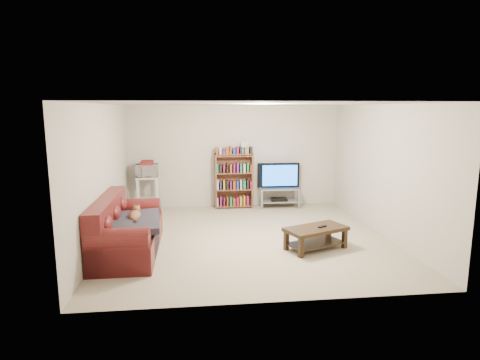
{
  "coord_description": "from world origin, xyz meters",
  "views": [
    {
      "loc": [
        -0.93,
        -6.96,
        2.31
      ],
      "look_at": [
        -0.1,
        0.4,
        1.0
      ],
      "focal_mm": 30.0,
      "sensor_mm": 36.0,
      "label": 1
    }
  ],
  "objects": [
    {
      "name": "wall_left",
      "position": [
        -2.5,
        0.0,
        1.2
      ],
      "size": [
        0.0,
        5.0,
        5.0
      ],
      "primitive_type": "plane",
      "rotation": [
        1.57,
        0.0,
        1.57
      ],
      "color": "beige",
      "rests_on": "ground"
    },
    {
      "name": "bookshelf",
      "position": [
        -0.03,
        2.3,
        0.67
      ],
      "size": [
        0.9,
        0.28,
        1.29
      ],
      "rotation": [
        0.0,
        0.0,
        -0.0
      ],
      "color": "brown",
      "rests_on": "floor"
    },
    {
      "name": "dvd_player",
      "position": [
        1.04,
        2.21,
        0.19
      ],
      "size": [
        0.38,
        0.27,
        0.06
      ],
      "primitive_type": "cube",
      "rotation": [
        0.0,
        0.0,
        -0.01
      ],
      "color": "black",
      "rests_on": "tv_stand"
    },
    {
      "name": "wall_right",
      "position": [
        2.5,
        0.0,
        1.2
      ],
      "size": [
        0.0,
        5.0,
        5.0
      ],
      "primitive_type": "plane",
      "rotation": [
        1.57,
        0.0,
        -1.57
      ],
      "color": "beige",
      "rests_on": "ground"
    },
    {
      "name": "coffee_table",
      "position": [
        1.05,
        -0.72,
        0.26
      ],
      "size": [
        1.15,
        0.87,
        0.38
      ],
      "rotation": [
        0.0,
        0.0,
        0.39
      ],
      "color": "black",
      "rests_on": "floor"
    },
    {
      "name": "game_boxes",
      "position": [
        -2.02,
        2.17,
        1.11
      ],
      "size": [
        0.31,
        0.28,
        0.05
      ],
      "primitive_type": "cube",
      "rotation": [
        0.0,
        0.0,
        0.07
      ],
      "color": "maroon",
      "rests_on": "microwave"
    },
    {
      "name": "wall_back",
      "position": [
        0.0,
        2.5,
        1.2
      ],
      "size": [
        5.0,
        0.0,
        5.0
      ],
      "primitive_type": "plane",
      "rotation": [
        1.57,
        0.0,
        0.0
      ],
      "color": "beige",
      "rests_on": "ground"
    },
    {
      "name": "microwave",
      "position": [
        -2.02,
        2.17,
        0.94
      ],
      "size": [
        0.52,
        0.37,
        0.27
      ],
      "primitive_type": "imported",
      "rotation": [
        0.0,
        0.0,
        0.07
      ],
      "color": "silver",
      "rests_on": "microwave_stand"
    },
    {
      "name": "blanket",
      "position": [
        -1.93,
        -0.65,
        0.54
      ],
      "size": [
        0.91,
        1.13,
        0.19
      ],
      "primitive_type": "cube",
      "rotation": [
        0.05,
        -0.04,
        0.08
      ],
      "color": "#312E39",
      "rests_on": "sofa"
    },
    {
      "name": "microwave_stand",
      "position": [
        -2.02,
        2.17,
        0.52
      ],
      "size": [
        0.53,
        0.4,
        0.81
      ],
      "rotation": [
        0.0,
        0.0,
        0.07
      ],
      "color": "silver",
      "rests_on": "floor"
    },
    {
      "name": "shelf_clutter",
      "position": [
        0.07,
        2.31,
        1.4
      ],
      "size": [
        0.66,
        0.2,
        0.28
      ],
      "rotation": [
        0.0,
        0.0,
        -0.0
      ],
      "color": "silver",
      "rests_on": "bookshelf"
    },
    {
      "name": "ceiling",
      "position": [
        0.0,
        0.0,
        2.4
      ],
      "size": [
        5.0,
        5.0,
        0.0
      ],
      "primitive_type": "plane",
      "rotation": [
        3.14,
        0.0,
        0.0
      ],
      "color": "white",
      "rests_on": "ground"
    },
    {
      "name": "tv_stand",
      "position": [
        1.04,
        2.21,
        0.32
      ],
      "size": [
        0.95,
        0.44,
        0.47
      ],
      "rotation": [
        0.0,
        0.0,
        -0.01
      ],
      "color": "#999EA3",
      "rests_on": "floor"
    },
    {
      "name": "wall_front",
      "position": [
        0.0,
        -2.5,
        1.2
      ],
      "size": [
        5.0,
        0.0,
        5.0
      ],
      "primitive_type": "plane",
      "rotation": [
        -1.57,
        0.0,
        0.0
      ],
      "color": "beige",
      "rests_on": "ground"
    },
    {
      "name": "floor",
      "position": [
        0.0,
        0.0,
        0.0
      ],
      "size": [
        5.0,
        5.0,
        0.0
      ],
      "primitive_type": "plane",
      "color": "#C5B592",
      "rests_on": "ground"
    },
    {
      "name": "cat",
      "position": [
        -1.93,
        -0.46,
        0.6
      ],
      "size": [
        0.23,
        0.58,
        0.17
      ],
      "primitive_type": null,
      "rotation": [
        0.0,
        0.0,
        0.0
      ],
      "color": "brown",
      "rests_on": "sofa"
    },
    {
      "name": "television",
      "position": [
        1.04,
        2.21,
        0.76
      ],
      "size": [
        1.01,
        0.15,
        0.58
      ],
      "primitive_type": "imported",
      "rotation": [
        0.0,
        0.0,
        3.13
      ],
      "color": "black",
      "rests_on": "tv_stand"
    },
    {
      "name": "remote",
      "position": [
        1.15,
        -0.73,
        0.39
      ],
      "size": [
        0.17,
        0.13,
        0.02
      ],
      "primitive_type": "cube",
      "rotation": [
        0.0,
        0.0,
        0.54
      ],
      "color": "black",
      "rests_on": "coffee_table"
    },
    {
      "name": "sofa",
      "position": [
        -2.11,
        -0.51,
        0.32
      ],
      "size": [
        0.94,
        2.13,
        0.91
      ],
      "rotation": [
        0.0,
        0.0,
        0.0
      ],
      "color": "maroon",
      "rests_on": "floor"
    }
  ]
}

